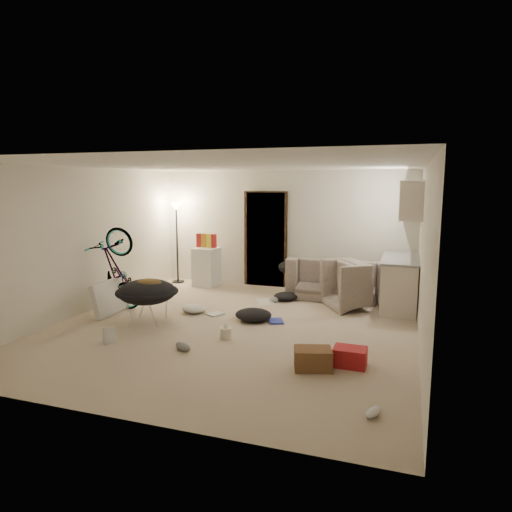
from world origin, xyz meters
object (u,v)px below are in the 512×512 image
(armchair, at_px, (361,290))
(bicycle, at_px, (118,288))
(sofa, at_px, (338,283))
(juicer, at_px, (226,332))
(kitchen_counter, at_px, (399,284))
(mini_fridge, at_px, (206,267))
(saucer_chair, at_px, (147,297))
(tv_box, at_px, (110,297))
(drink_case_a, at_px, (313,359))
(drink_case_b, at_px, (350,357))
(floor_lamp, at_px, (177,225))

(armchair, relative_size, bicycle, 0.63)
(sofa, distance_m, bicycle, 4.20)
(bicycle, xyz_separation_m, juicer, (2.40, -0.81, -0.30))
(armchair, bearing_deg, kitchen_counter, -111.67)
(sofa, bearing_deg, mini_fridge, -2.54)
(kitchen_counter, height_order, sofa, kitchen_counter)
(bicycle, height_order, mini_fridge, bicycle)
(bicycle, distance_m, saucer_chair, 1.03)
(sofa, xyz_separation_m, mini_fridge, (-2.91, 0.10, 0.13))
(bicycle, bearing_deg, saucer_chair, -120.56)
(tv_box, distance_m, drink_case_a, 4.01)
(kitchen_counter, relative_size, armchair, 1.56)
(kitchen_counter, relative_size, mini_fridge, 1.79)
(drink_case_b, relative_size, juicer, 1.68)
(floor_lamp, distance_m, armchair, 4.36)
(floor_lamp, bearing_deg, kitchen_counter, -7.66)
(bicycle, height_order, drink_case_b, bicycle)
(mini_fridge, xyz_separation_m, tv_box, (-0.66, -2.54, -0.13))
(saucer_chair, bearing_deg, bicycle, 151.58)
(mini_fridge, relative_size, tv_box, 0.95)
(mini_fridge, relative_size, saucer_chair, 0.84)
(floor_lamp, xyz_separation_m, mini_fridge, (0.76, -0.10, -0.89))
(armchair, xyz_separation_m, drink_case_a, (-0.26, -3.11, -0.18))
(sofa, xyz_separation_m, armchair, (0.50, -0.58, 0.02))
(drink_case_a, bearing_deg, floor_lamp, 119.05)
(drink_case_b, bearing_deg, floor_lamp, 140.47)
(kitchen_counter, xyz_separation_m, drink_case_a, (-0.92, -3.23, -0.31))
(mini_fridge, height_order, drink_case_b, mini_fridge)
(drink_case_a, distance_m, drink_case_b, 0.48)
(floor_lamp, bearing_deg, sofa, -3.12)
(bicycle, distance_m, mini_fridge, 2.39)
(kitchen_counter, distance_m, drink_case_a, 3.37)
(drink_case_a, bearing_deg, mini_fridge, 113.64)
(juicer, bearing_deg, tv_box, 166.49)
(kitchen_counter, height_order, tv_box, kitchen_counter)
(bicycle, bearing_deg, mini_fridge, -18.16)
(armchair, height_order, bicycle, bicycle)
(kitchen_counter, bearing_deg, saucer_chair, -149.62)
(bicycle, height_order, saucer_chair, bicycle)
(bicycle, relative_size, mini_fridge, 1.82)
(drink_case_b, bearing_deg, saucer_chair, 167.79)
(bicycle, bearing_deg, tv_box, 177.86)
(kitchen_counter, height_order, drink_case_b, kitchen_counter)
(armchair, height_order, juicer, armchair)
(kitchen_counter, height_order, bicycle, kitchen_counter)
(sofa, bearing_deg, bicycle, 31.07)
(bicycle, xyz_separation_m, mini_fridge, (0.66, 2.30, 0.02))
(drink_case_a, bearing_deg, drink_case_b, 13.69)
(floor_lamp, xyz_separation_m, drink_case_b, (4.33, -3.64, -1.19))
(armchair, bearing_deg, drink_case_b, 150.66)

